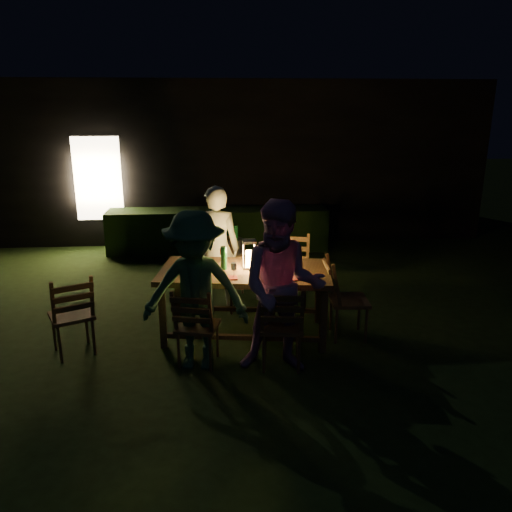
{
  "coord_description": "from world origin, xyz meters",
  "views": [
    {
      "loc": [
        -0.56,
        -5.68,
        2.7
      ],
      "look_at": [
        -0.07,
        0.19,
        0.93
      ],
      "focal_mm": 35.0,
      "sensor_mm": 36.0,
      "label": 1
    }
  ],
  "objects": [
    {
      "name": "person_opp_right",
      "position": [
        0.11,
        -0.94,
        0.92
      ],
      "size": [
        0.98,
        0.81,
        1.83
      ],
      "primitive_type": "imported",
      "rotation": [
        0.0,
        0.0,
        -0.14
      ],
      "color": "#B27AA7",
      "rests_on": "ground"
    },
    {
      "name": "plate_near_left",
      "position": [
        -0.79,
        -0.2,
        0.84
      ],
      "size": [
        0.25,
        0.25,
        0.01
      ],
      "primitive_type": "cylinder",
      "color": "white",
      "rests_on": "dining_table"
    },
    {
      "name": "chair_spare",
      "position": [
        -2.18,
        -0.4,
        0.3
      ],
      "size": [
        0.61,
        0.62,
        0.99
      ],
      "rotation": [
        0.0,
        0.0,
        0.45
      ],
      "color": "#472E17",
      "rests_on": "ground"
    },
    {
      "name": "dining_table",
      "position": [
        -0.22,
        -0.06,
        0.75
      ],
      "size": [
        2.13,
        1.27,
        0.84
      ],
      "rotation": [
        0.0,
        0.0,
        -0.14
      ],
      "color": "#472E17",
      "rests_on": "ground"
    },
    {
      "name": "plate_far_right",
      "position": [
        0.26,
        0.09,
        0.84
      ],
      "size": [
        0.25,
        0.25,
        0.01
      ],
      "primitive_type": "cylinder",
      "color": "white",
      "rests_on": "dining_table"
    },
    {
      "name": "chair_near_right",
      "position": [
        0.12,
        -0.89,
        0.3
      ],
      "size": [
        0.5,
        0.53,
        1.0
      ],
      "rotation": [
        0.0,
        0.0,
        -0.13
      ],
      "color": "#472E17",
      "rests_on": "ground"
    },
    {
      "name": "lantern",
      "position": [
        -0.16,
        -0.02,
        0.99
      ],
      "size": [
        0.16,
        0.16,
        0.35
      ],
      "color": "white",
      "rests_on": "dining_table"
    },
    {
      "name": "side_table",
      "position": [
        -0.31,
        1.33,
        0.56
      ],
      "size": [
        0.47,
        0.47,
        0.63
      ],
      "color": "olive",
      "rests_on": "ground"
    },
    {
      "name": "person_opp_left",
      "position": [
        -0.78,
        -0.81,
        0.86
      ],
      "size": [
        1.19,
        0.79,
        1.71
      ],
      "primitive_type": "imported",
      "rotation": [
        0.0,
        0.0,
        -0.14
      ],
      "color": "#30613D",
      "rests_on": "ground"
    },
    {
      "name": "ice_bucket",
      "position": [
        -0.31,
        1.33,
        0.74
      ],
      "size": [
        0.3,
        0.3,
        0.22
      ],
      "primitive_type": "cylinder",
      "color": "#A5A8AD",
      "rests_on": "side_table"
    },
    {
      "name": "wineglass_b",
      "position": [
        -0.95,
        -0.08,
        0.92
      ],
      "size": [
        0.06,
        0.06,
        0.18
      ],
      "primitive_type": null,
      "color": "#59070F",
      "rests_on": "dining_table"
    },
    {
      "name": "person_house_side",
      "position": [
        -0.55,
        0.82,
        0.86
      ],
      "size": [
        0.68,
        0.49,
        1.71
      ],
      "primitive_type": "imported",
      "rotation": [
        0.0,
        0.0,
        3.0
      ],
      "color": "white",
      "rests_on": "ground"
    },
    {
      "name": "napkin_left",
      "position": [
        -0.41,
        -0.36,
        0.84
      ],
      "size": [
        0.18,
        0.14,
        0.01
      ],
      "primitive_type": "cube",
      "color": "red",
      "rests_on": "dining_table"
    },
    {
      "name": "wineglass_d",
      "position": [
        0.42,
        0.03,
        0.92
      ],
      "size": [
        0.06,
        0.06,
        0.18
      ],
      "primitive_type": null,
      "color": "#59070F",
      "rests_on": "dining_table"
    },
    {
      "name": "chair_far_right",
      "position": [
        0.44,
        0.63,
        0.32
      ],
      "size": [
        0.58,
        0.61,
        1.07
      ],
      "rotation": [
        0.0,
        0.0,
        2.91
      ],
      "color": "#472E17",
      "rests_on": "ground"
    },
    {
      "name": "wineglass_a",
      "position": [
        -0.48,
        0.26,
        0.92
      ],
      "size": [
        0.06,
        0.06,
        0.18
      ],
      "primitive_type": null,
      "color": "#59070F",
      "rests_on": "dining_table"
    },
    {
      "name": "wineglass_e",
      "position": [
        -0.36,
        -0.34,
        0.92
      ],
      "size": [
        0.06,
        0.06,
        0.18
      ],
      "primitive_type": null,
      "color": "silver",
      "rests_on": "dining_table"
    },
    {
      "name": "chair_near_left",
      "position": [
        -0.78,
        -0.76,
        0.29
      ],
      "size": [
        0.52,
        0.54,
        0.95
      ],
      "rotation": [
        0.0,
        0.0,
        -0.24
      ],
      "color": "#472E17",
      "rests_on": "ground"
    },
    {
      "name": "bottle_table",
      "position": [
        -0.47,
        -0.02,
        0.98
      ],
      "size": [
        0.07,
        0.07,
        0.28
      ],
      "primitive_type": "cylinder",
      "color": "#0F471E",
      "rests_on": "dining_table"
    },
    {
      "name": "plate_far_left",
      "position": [
        -0.73,
        0.24,
        0.84
      ],
      "size": [
        0.25,
        0.25,
        0.01
      ],
      "primitive_type": "cylinder",
      "color": "white",
      "rests_on": "dining_table"
    },
    {
      "name": "phone",
      "position": [
        -0.88,
        -0.27,
        0.84
      ],
      "size": [
        0.14,
        0.07,
        0.01
      ],
      "primitive_type": "cube",
      "color": "black",
      "rests_on": "dining_table"
    },
    {
      "name": "plate_near_right",
      "position": [
        0.19,
        -0.34,
        0.84
      ],
      "size": [
        0.25,
        0.25,
        0.01
      ],
      "primitive_type": "cylinder",
      "color": "white",
      "rests_on": "dining_table"
    },
    {
      "name": "wineglass_c",
      "position": [
        0.04,
        -0.38,
        0.92
      ],
      "size": [
        0.06,
        0.06,
        0.18
      ],
      "primitive_type": null,
      "color": "#59070F",
      "rests_on": "dining_table"
    },
    {
      "name": "chair_far_left",
      "position": [
        -0.56,
        0.77,
        0.32
      ],
      "size": [
        0.48,
        0.52,
        1.07
      ],
      "rotation": [
        0.0,
        0.0,
        3.13
      ],
      "color": "#472E17",
      "rests_on": "ground"
    },
    {
      "name": "bottle_bucket_b",
      "position": [
        -0.26,
        1.37,
        0.79
      ],
      "size": [
        0.07,
        0.07,
        0.32
      ],
      "primitive_type": "cylinder",
      "color": "#0F471E",
      "rests_on": "side_table"
    },
    {
      "name": "napkin_right",
      "position": [
        0.28,
        -0.44,
        0.84
      ],
      "size": [
        0.18,
        0.14,
        0.01
      ],
      "primitive_type": "cube",
      "color": "red",
      "rests_on": "dining_table"
    },
    {
      "name": "garden_envelope",
      "position": [
        -0.01,
        6.15,
        1.58
      ],
      "size": [
        40.0,
        40.0,
        3.2
      ],
      "color": "black",
      "rests_on": "ground"
    },
    {
      "name": "bottle_bucket_a",
      "position": [
        -0.36,
        1.29,
        0.79
      ],
      "size": [
        0.07,
        0.07,
        0.32
      ],
      "primitive_type": "cylinder",
      "color": "#0F471E",
      "rests_on": "side_table"
    },
    {
      "name": "chair_end",
      "position": [
        1.0,
        -0.24,
        0.31
      ],
      "size": [
        0.52,
        0.48,
        1.03
      ],
      "rotation": [
        0.0,
        0.0,
        -1.63
      ],
      "color": "#472E17",
      "rests_on": "ground"
    }
  ]
}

